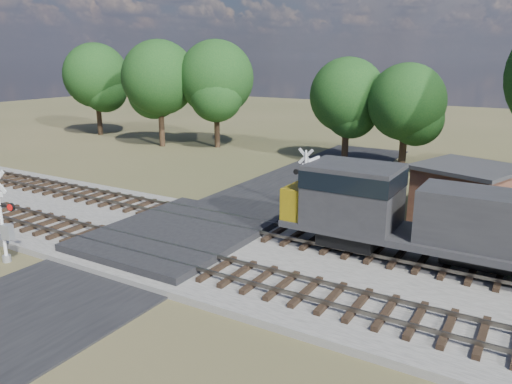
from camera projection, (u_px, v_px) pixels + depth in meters
The scene contains 10 objects.
ground at pixel (174, 244), 24.10m from camera, with size 160.00×160.00×0.00m, color #3F4524.
ballast_bed at pixel (380, 284), 19.52m from camera, with size 140.00×10.00×0.30m, color gray.
road at pixel (174, 243), 24.09m from camera, with size 7.00×60.00×0.08m, color black.
crossing_panel at pixel (180, 235), 24.43m from camera, with size 7.00×9.00×0.62m, color #262628.
track_near at pixel (200, 264), 20.79m from camera, with size 140.00×2.60×0.33m.
track_far at pixel (261, 229), 24.93m from camera, with size 140.00×2.60×0.33m.
crossing_signal_near at pixel (3, 224), 21.54m from camera, with size 1.68×0.43×4.20m.
crossing_signal_far at pixel (304, 186), 28.77m from camera, with size 1.51×0.33×3.75m.
equipment_shed at pixel (466, 194), 26.74m from camera, with size 5.95×5.95×3.20m.
treeline at pixel (385, 87), 37.74m from camera, with size 80.32×11.97×11.75m.
Camera 1 is at (15.03, -17.33, 8.76)m, focal length 35.00 mm.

